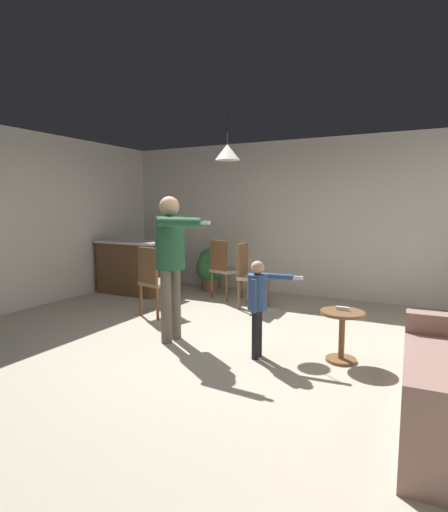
% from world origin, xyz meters
% --- Properties ---
extents(ground, '(7.68, 7.68, 0.00)m').
position_xyz_m(ground, '(0.00, 0.00, 0.00)').
color(ground, '#B2A893').
extents(wall_back, '(6.40, 0.10, 2.70)m').
position_xyz_m(wall_back, '(0.00, 3.20, 1.35)').
color(wall_back, beige).
rests_on(wall_back, ground).
extents(wall_left, '(0.10, 6.40, 2.70)m').
position_xyz_m(wall_left, '(-3.20, 0.00, 1.35)').
color(wall_left, beige).
rests_on(wall_left, ground).
extents(kitchen_counter, '(1.26, 0.66, 0.95)m').
position_xyz_m(kitchen_counter, '(-2.45, 1.93, 0.48)').
color(kitchen_counter, brown).
rests_on(kitchen_counter, ground).
extents(side_table_by_couch, '(0.44, 0.44, 0.52)m').
position_xyz_m(side_table_by_couch, '(1.57, 0.31, 0.33)').
color(side_table_by_couch, brown).
rests_on(side_table_by_couch, ground).
extents(person_adult, '(0.82, 0.52, 1.68)m').
position_xyz_m(person_adult, '(-0.32, 0.05, 1.04)').
color(person_adult, '#60564C').
rests_on(person_adult, ground).
extents(person_child, '(0.53, 0.32, 1.02)m').
position_xyz_m(person_child, '(0.77, 0.02, 0.63)').
color(person_child, black).
rests_on(person_child, ground).
extents(dining_chair_by_counter, '(0.50, 0.50, 1.00)m').
position_xyz_m(dining_chair_by_counter, '(-1.14, 0.82, 0.55)').
color(dining_chair_by_counter, brown).
rests_on(dining_chair_by_counter, ground).
extents(dining_chair_near_wall, '(0.53, 0.53, 1.00)m').
position_xyz_m(dining_chair_near_wall, '(-0.79, 2.27, 0.55)').
color(dining_chair_near_wall, brown).
rests_on(dining_chair_near_wall, ground).
extents(dining_chair_centre_back, '(0.44, 0.44, 1.00)m').
position_xyz_m(dining_chair_centre_back, '(-0.15, 1.90, 0.55)').
color(dining_chair_centre_back, brown).
rests_on(dining_chair_centre_back, ground).
extents(potted_plant_corner, '(0.51, 0.51, 0.79)m').
position_xyz_m(potted_plant_corner, '(-1.34, 2.76, 0.43)').
color(potted_plant_corner, brown).
rests_on(potted_plant_corner, ground).
extents(spare_remote_on_table, '(0.13, 0.04, 0.04)m').
position_xyz_m(spare_remote_on_table, '(1.56, 0.36, 0.54)').
color(spare_remote_on_table, white).
rests_on(spare_remote_on_table, side_table_by_couch).
extents(ceiling_light_pendant, '(0.32, 0.32, 0.55)m').
position_xyz_m(ceiling_light_pendant, '(-0.07, 0.98, 2.25)').
color(ceiling_light_pendant, silver).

